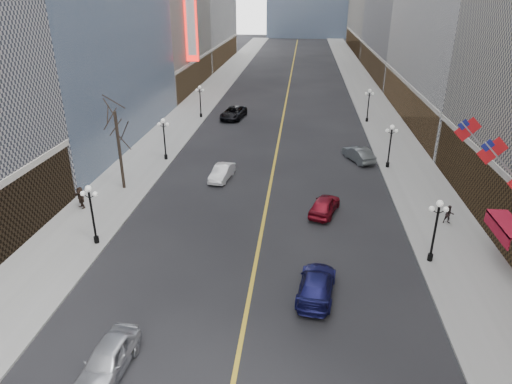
% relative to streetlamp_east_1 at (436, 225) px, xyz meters
% --- Properties ---
extents(sidewalk_east, '(6.00, 230.00, 0.15)m').
position_rel_streetlamp_east_1_xyz_m(sidewalk_east, '(2.20, 40.00, -2.83)').
color(sidewalk_east, gray).
rests_on(sidewalk_east, ground).
extents(sidewalk_west, '(6.00, 230.00, 0.15)m').
position_rel_streetlamp_east_1_xyz_m(sidewalk_west, '(-25.80, 40.00, -2.83)').
color(sidewalk_west, gray).
rests_on(sidewalk_west, ground).
extents(lane_line, '(0.25, 200.00, 0.02)m').
position_rel_streetlamp_east_1_xyz_m(lane_line, '(-11.80, 50.00, -2.89)').
color(lane_line, gold).
rests_on(lane_line, ground).
extents(streetlamp_east_1, '(1.26, 0.44, 4.52)m').
position_rel_streetlamp_east_1_xyz_m(streetlamp_east_1, '(0.00, 0.00, 0.00)').
color(streetlamp_east_1, black).
rests_on(streetlamp_east_1, sidewalk_east).
extents(streetlamp_east_2, '(1.26, 0.44, 4.52)m').
position_rel_streetlamp_east_1_xyz_m(streetlamp_east_2, '(0.00, 18.00, 0.00)').
color(streetlamp_east_2, black).
rests_on(streetlamp_east_2, sidewalk_east).
extents(streetlamp_east_3, '(1.26, 0.44, 4.52)m').
position_rel_streetlamp_east_1_xyz_m(streetlamp_east_3, '(0.00, 36.00, 0.00)').
color(streetlamp_east_3, black).
rests_on(streetlamp_east_3, sidewalk_east).
extents(streetlamp_west_1, '(1.26, 0.44, 4.52)m').
position_rel_streetlamp_east_1_xyz_m(streetlamp_west_1, '(-23.60, 0.00, 0.00)').
color(streetlamp_west_1, black).
rests_on(streetlamp_west_1, sidewalk_west).
extents(streetlamp_west_2, '(1.26, 0.44, 4.52)m').
position_rel_streetlamp_east_1_xyz_m(streetlamp_west_2, '(-23.60, 18.00, 0.00)').
color(streetlamp_west_2, black).
rests_on(streetlamp_west_2, sidewalk_west).
extents(streetlamp_west_3, '(1.26, 0.44, 4.52)m').
position_rel_streetlamp_east_1_xyz_m(streetlamp_west_3, '(-23.60, 36.00, 0.00)').
color(streetlamp_west_3, black).
rests_on(streetlamp_west_3, sidewalk_west).
extents(flag_4, '(2.87, 0.12, 2.87)m').
position_rel_streetlamp_east_1_xyz_m(flag_4, '(3.51, 2.00, 4.39)').
color(flag_4, '#B2B2B7').
rests_on(flag_4, ground).
extents(flag_5, '(2.87, 0.12, 2.87)m').
position_rel_streetlamp_east_1_xyz_m(flag_5, '(3.51, 7.00, 4.39)').
color(flag_5, '#B2B2B7').
rests_on(flag_5, ground).
extents(awning_c, '(1.40, 4.00, 0.93)m').
position_rel_streetlamp_east_1_xyz_m(awning_c, '(4.30, -0.00, 0.18)').
color(awning_c, maroon).
rests_on(awning_c, ground).
extents(theatre_marquee, '(2.00, 0.55, 12.00)m').
position_rel_streetlamp_east_1_xyz_m(theatre_marquee, '(-27.68, 50.00, 9.10)').
color(theatre_marquee, red).
rests_on(theatre_marquee, ground).
extents(tree_west_far, '(3.60, 3.60, 7.92)m').
position_rel_streetlamp_east_1_xyz_m(tree_west_far, '(-25.30, 10.00, 3.34)').
color(tree_west_far, '#2D231C').
rests_on(tree_west_far, sidewalk_west).
extents(car_nb_near, '(2.19, 4.74, 1.57)m').
position_rel_streetlamp_east_1_xyz_m(car_nb_near, '(-17.89, -11.67, -2.11)').
color(car_nb_near, '#B7B9C0').
rests_on(car_nb_near, ground).
extents(car_nb_mid, '(2.13, 4.49, 1.42)m').
position_rel_streetlamp_east_1_xyz_m(car_nb_mid, '(-16.61, 13.28, -2.19)').
color(car_nb_mid, white).
rests_on(car_nb_mid, ground).
extents(car_nb_far, '(3.61, 6.38, 1.68)m').
position_rel_streetlamp_east_1_xyz_m(car_nb_far, '(-18.88, 36.20, -2.06)').
color(car_nb_far, black).
rests_on(car_nb_far, ground).
extents(car_sb_near, '(2.75, 5.40, 1.50)m').
position_rel_streetlamp_east_1_xyz_m(car_sb_near, '(-7.78, -4.44, -2.15)').
color(car_sb_near, '#14154E').
rests_on(car_sb_near, ground).
extents(car_sb_mid, '(3.07, 4.84, 1.53)m').
position_rel_streetlamp_east_1_xyz_m(car_sb_mid, '(-6.91, 6.77, -2.13)').
color(car_sb_mid, maroon).
rests_on(car_sb_mid, ground).
extents(car_sb_far, '(3.38, 4.96, 1.55)m').
position_rel_streetlamp_east_1_xyz_m(car_sb_far, '(-2.80, 19.97, -2.13)').
color(car_sb_far, '#565C5F').
rests_on(car_sb_far, ground).
extents(ped_east_walk, '(0.75, 0.42, 1.52)m').
position_rel_streetlamp_east_1_xyz_m(ped_east_walk, '(2.73, 5.73, -1.99)').
color(ped_east_walk, black).
rests_on(ped_east_walk, sidewalk_east).
extents(ped_west_far, '(1.64, 1.50, 1.87)m').
position_rel_streetlamp_east_1_xyz_m(ped_west_far, '(-27.29, 5.50, -1.82)').
color(ped_west_far, black).
rests_on(ped_west_far, sidewalk_west).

